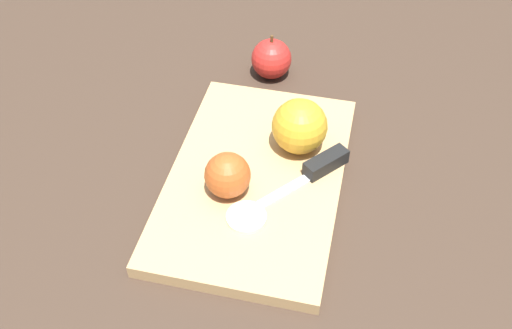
{
  "coord_description": "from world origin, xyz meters",
  "views": [
    {
      "loc": [
        0.59,
        0.09,
        0.65
      ],
      "look_at": [
        0.0,
        0.0,
        0.04
      ],
      "focal_mm": 42.0,
      "sensor_mm": 36.0,
      "label": 1
    }
  ],
  "objects_px": {
    "apple_half_right": "(227,175)",
    "apple_whole": "(271,59)",
    "apple_half_left": "(299,126)",
    "knife": "(322,165)"
  },
  "relations": [
    {
      "from": "apple_half_right",
      "to": "apple_whole",
      "type": "relative_size",
      "value": 0.79
    },
    {
      "from": "apple_half_left",
      "to": "knife",
      "type": "bearing_deg",
      "value": 137.05
    },
    {
      "from": "apple_half_right",
      "to": "apple_whole",
      "type": "height_order",
      "value": "apple_half_right"
    },
    {
      "from": "apple_half_left",
      "to": "apple_half_right",
      "type": "bearing_deg",
      "value": 55.37
    },
    {
      "from": "apple_half_left",
      "to": "apple_whole",
      "type": "xyz_separation_m",
      "value": [
        -0.2,
        -0.07,
        -0.03
      ]
    },
    {
      "from": "apple_half_left",
      "to": "apple_half_right",
      "type": "height_order",
      "value": "apple_half_left"
    },
    {
      "from": "apple_half_right",
      "to": "knife",
      "type": "bearing_deg",
      "value": 146.92
    },
    {
      "from": "apple_half_left",
      "to": "knife",
      "type": "distance_m",
      "value": 0.07
    },
    {
      "from": "apple_half_right",
      "to": "knife",
      "type": "relative_size",
      "value": 0.52
    },
    {
      "from": "apple_half_left",
      "to": "apple_whole",
      "type": "height_order",
      "value": "apple_half_left"
    }
  ]
}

